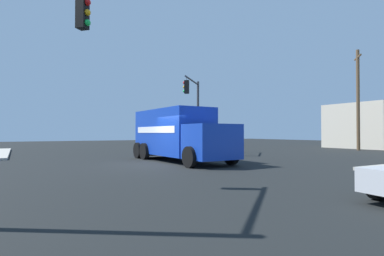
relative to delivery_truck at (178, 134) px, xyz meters
The scene contains 5 objects.
ground_plane 2.74m from the delivery_truck, 61.34° to the right, with size 100.00×100.00×0.00m, color black.
delivery_truck is the anchor object (origin of this frame).
traffic_light_primary 11.73m from the delivery_truck, 47.22° to the right, with size 3.18×3.47×6.25m.
traffic_light_secondary 6.88m from the delivery_truck, 141.20° to the left, with size 2.96×2.89×5.89m.
utility_pole 19.60m from the delivery_truck, 92.87° to the left, with size 1.62×1.66×9.34m.
Camera 1 is at (14.45, -6.11, 1.63)m, focal length 28.35 mm.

